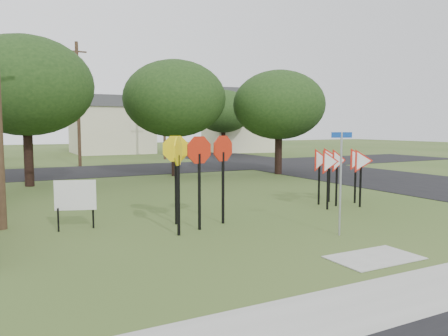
# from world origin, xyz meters

# --- Properties ---
(ground) EXTENTS (140.00, 140.00, 0.00)m
(ground) POSITION_xyz_m (0.00, 0.00, 0.00)
(ground) COLOR #37501E
(street_right) EXTENTS (8.00, 50.00, 0.02)m
(street_right) POSITION_xyz_m (12.00, 10.00, 0.01)
(street_right) COLOR black
(street_right) RESTS_ON ground
(street_far) EXTENTS (60.00, 8.00, 0.02)m
(street_far) POSITION_xyz_m (0.00, 20.00, 0.01)
(street_far) COLOR black
(street_far) RESTS_ON ground
(curb_pad) EXTENTS (2.00, 1.20, 0.02)m
(curb_pad) POSITION_xyz_m (0.00, -2.40, 0.01)
(curb_pad) COLOR #9F9F97
(curb_pad) RESTS_ON ground
(street_name_sign) EXTENTS (0.55, 0.20, 2.76)m
(street_name_sign) POSITION_xyz_m (0.75, -0.45, 1.60)
(street_name_sign) COLOR #9DA0A6
(street_name_sign) RESTS_ON ground
(stop_sign_cluster) EXTENTS (2.37, 1.75, 2.67)m
(stop_sign_cluster) POSITION_xyz_m (-2.36, 2.11, 1.96)
(stop_sign_cluster) COLOR black
(stop_sign_cluster) RESTS_ON ground
(yield_sign_cluster) EXTENTS (2.76, 1.69, 2.15)m
(yield_sign_cluster) POSITION_xyz_m (3.82, 3.02, 1.59)
(yield_sign_cluster) COLOR black
(yield_sign_cluster) RESTS_ON ground
(info_board) EXTENTS (1.09, 0.39, 1.42)m
(info_board) POSITION_xyz_m (-5.44, 3.43, 0.94)
(info_board) COLOR black
(info_board) RESTS_ON ground
(far_pole_a) EXTENTS (1.40, 0.24, 9.00)m
(far_pole_a) POSITION_xyz_m (-2.00, 24.00, 4.60)
(far_pole_a) COLOR #4B3623
(far_pole_a) RESTS_ON ground
(far_pole_b) EXTENTS (1.40, 0.24, 8.50)m
(far_pole_b) POSITION_xyz_m (6.00, 28.00, 4.35)
(far_pole_b) COLOR #4B3623
(far_pole_b) RESTS_ON ground
(house_mid) EXTENTS (8.40, 8.40, 6.20)m
(house_mid) POSITION_xyz_m (4.00, 40.00, 3.15)
(house_mid) COLOR beige
(house_mid) RESTS_ON ground
(house_right) EXTENTS (8.30, 8.30, 7.20)m
(house_right) POSITION_xyz_m (18.00, 36.00, 3.65)
(house_right) COLOR beige
(house_right) RESTS_ON ground
(tree_near_left) EXTENTS (6.40, 6.40, 7.27)m
(tree_near_left) POSITION_xyz_m (-6.00, 14.00, 4.86)
(tree_near_left) COLOR black
(tree_near_left) RESTS_ON ground
(tree_near_mid) EXTENTS (6.00, 6.00, 6.80)m
(tree_near_mid) POSITION_xyz_m (2.00, 15.00, 4.54)
(tree_near_mid) COLOR black
(tree_near_mid) RESTS_ON ground
(tree_near_right) EXTENTS (5.60, 5.60, 6.33)m
(tree_near_right) POSITION_xyz_m (8.00, 13.00, 4.22)
(tree_near_right) COLOR black
(tree_near_right) RESTS_ON ground
(tree_far_right) EXTENTS (6.00, 6.00, 6.80)m
(tree_far_right) POSITION_xyz_m (14.00, 32.00, 4.54)
(tree_far_right) COLOR black
(tree_far_right) RESTS_ON ground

